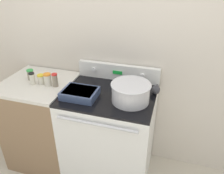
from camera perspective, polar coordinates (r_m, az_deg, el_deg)
kitchen_wall at (r=2.04m, az=2.20°, el=11.09°), size 8.00×0.05×2.50m
stove_range at (r=2.13m, az=-0.65°, el=-12.49°), size 0.78×0.66×0.92m
control_panel at (r=2.08m, az=1.65°, el=3.93°), size 0.78×0.07×0.15m
side_counter at (r=2.39m, az=-17.29°, el=-8.61°), size 0.64×0.63×0.93m
mixing_bowl at (r=1.73m, az=4.91°, el=-1.18°), size 0.32×0.32×0.16m
casserole_dish at (r=1.82m, az=-8.39°, el=-1.54°), size 0.29×0.22×0.06m
ladle at (r=1.89m, az=11.36°, el=-0.66°), size 0.08×0.26×0.08m
spice_jar_red_cap at (r=1.99m, az=-14.67°, el=1.77°), size 0.05×0.05×0.12m
spice_jar_orange_cap at (r=2.03m, az=-16.47°, el=1.88°), size 0.07×0.07×0.12m
spice_jar_yellow_cap at (r=2.08m, az=-18.01°, el=1.96°), size 0.06×0.06×0.09m
spice_jar_black_cap at (r=2.09m, az=-20.12°, el=2.10°), size 0.05×0.05×0.11m
spice_jar_green_cap at (r=2.20m, az=-20.51°, el=3.07°), size 0.06×0.06×0.10m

